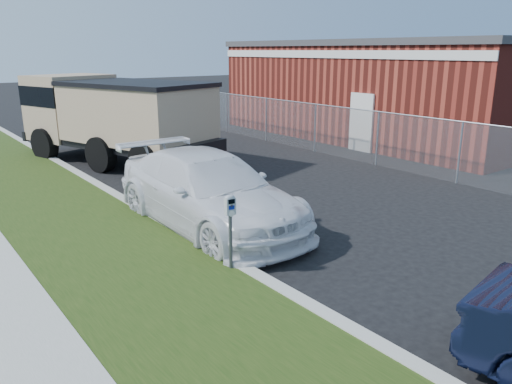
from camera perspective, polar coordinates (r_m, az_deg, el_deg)
ground at (r=10.57m, az=9.41°, el=-5.14°), size 120.00×120.00×0.00m
streetside at (r=9.60m, az=-24.38°, el=-8.21°), size 6.12×50.00×0.15m
chainlink_fence at (r=19.22m, az=6.81°, el=8.34°), size 0.06×30.06×30.00m
brick_building at (r=24.28m, az=15.66°, el=11.48°), size 9.20×14.20×4.17m
parking_meter at (r=8.39m, az=-2.97°, el=-2.71°), size 0.20×0.14×1.32m
white_wagon at (r=10.92m, az=-5.46°, el=0.15°), size 2.26×5.55×1.61m
dump_truck at (r=17.97m, az=-16.15°, el=8.50°), size 4.82×7.86×2.90m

